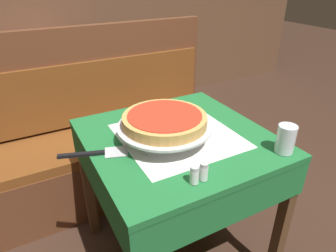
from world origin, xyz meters
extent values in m
plane|color=#382319|center=(0.00, 0.00, 0.00)|extent=(14.00, 14.00, 0.00)
cube|color=#1E6B33|center=(0.00, 0.00, 0.73)|extent=(0.80, 0.80, 0.03)
cube|color=white|center=(0.00, 0.00, 0.75)|extent=(0.49, 0.49, 0.00)
cube|color=#1E6B33|center=(0.00, 0.00, 0.64)|extent=(0.79, 0.79, 0.16)
cube|color=#4C331E|center=(0.36, -0.36, 0.36)|extent=(0.05, 0.05, 0.72)
cube|color=#4C331E|center=(-0.36, 0.36, 0.36)|extent=(0.05, 0.05, 0.72)
cube|color=#4C331E|center=(0.36, 0.36, 0.36)|extent=(0.05, 0.05, 0.72)
cube|color=red|center=(-0.35, 1.75, 0.73)|extent=(0.62, 0.62, 0.03)
cube|color=white|center=(-0.35, 1.75, 0.75)|extent=(0.39, 0.39, 0.00)
cube|color=red|center=(-0.35, 1.75, 0.63)|extent=(0.62, 0.62, 0.18)
cube|color=#4C331E|center=(-0.63, 1.47, 0.36)|extent=(0.05, 0.05, 0.72)
cube|color=#4C331E|center=(-0.07, 1.47, 0.36)|extent=(0.05, 0.05, 0.72)
cube|color=#4C331E|center=(-0.63, 2.02, 0.36)|extent=(0.05, 0.05, 0.72)
cube|color=#4C331E|center=(-0.07, 2.02, 0.36)|extent=(0.05, 0.05, 0.72)
cube|color=brown|center=(-0.15, 0.70, 0.20)|extent=(1.64, 0.50, 0.40)
cube|color=brown|center=(-0.15, 0.70, 0.43)|extent=(1.61, 0.49, 0.06)
cube|color=brown|center=(-0.15, 0.91, 0.78)|extent=(1.64, 0.06, 0.65)
cube|color=brown|center=(-0.15, 0.87, 0.68)|extent=(1.57, 0.02, 0.42)
cylinder|color=#ADADB2|center=(-0.07, 0.13, 0.78)|extent=(0.01, 0.01, 0.06)
cylinder|color=#ADADB2|center=(-0.19, -0.08, 0.78)|extent=(0.01, 0.01, 0.06)
cylinder|color=#ADADB2|center=(0.05, -0.08, 0.78)|extent=(0.01, 0.01, 0.06)
cylinder|color=#ADADB2|center=(-0.07, -0.01, 0.81)|extent=(0.28, 0.28, 0.01)
cylinder|color=silver|center=(-0.07, -0.01, 0.81)|extent=(0.40, 0.40, 0.01)
cylinder|color=silver|center=(-0.07, -0.01, 0.82)|extent=(0.41, 0.41, 0.01)
cylinder|color=tan|center=(-0.07, -0.01, 0.85)|extent=(0.36, 0.36, 0.05)
cylinder|color=red|center=(-0.07, -0.01, 0.87)|extent=(0.32, 0.32, 0.01)
cube|color=#BCBCC1|center=(-0.29, 0.00, 0.75)|extent=(0.11, 0.10, 0.00)
cube|color=black|center=(-0.42, 0.04, 0.76)|extent=(0.18, 0.08, 0.01)
cylinder|color=silver|center=(0.32, -0.32, 0.81)|extent=(0.08, 0.08, 0.12)
cylinder|color=silver|center=(-0.12, -0.32, 0.78)|extent=(0.03, 0.03, 0.05)
cylinder|color=#B7B7BC|center=(-0.12, -0.32, 0.81)|extent=(0.03, 0.03, 0.01)
cylinder|color=silver|center=(-0.08, -0.32, 0.78)|extent=(0.03, 0.03, 0.05)
cylinder|color=#B7B7BC|center=(-0.08, -0.32, 0.81)|extent=(0.03, 0.03, 0.02)
cube|color=black|center=(-0.37, 1.69, 0.76)|extent=(0.13, 0.13, 0.03)
cylinder|color=black|center=(-0.37, 1.69, 0.84)|extent=(0.01, 0.01, 0.13)
cylinder|color=white|center=(-0.37, 1.74, 0.83)|extent=(0.04, 0.04, 0.10)
cylinder|color=red|center=(-0.41, 1.67, 0.83)|extent=(0.04, 0.04, 0.10)
cylinder|color=gold|center=(-0.33, 1.67, 0.83)|extent=(0.04, 0.04, 0.10)
camera|label=1|loc=(-0.60, -1.01, 1.42)|focal=32.00mm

